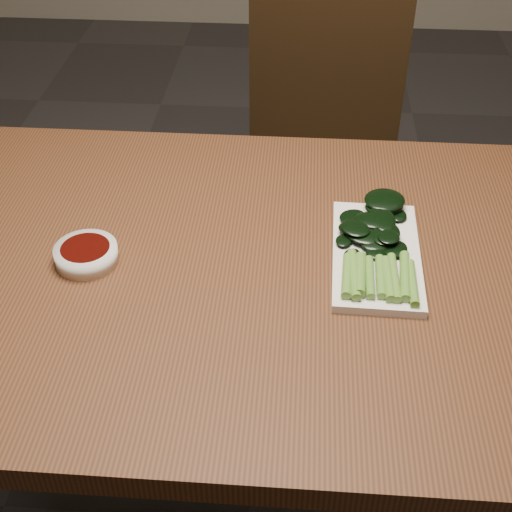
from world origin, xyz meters
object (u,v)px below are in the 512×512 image
object	(u,v)px
serving_plate	(376,255)
gai_lan	(377,239)
table	(245,295)
sauce_bowl	(86,254)
chair_far	(316,161)

from	to	relation	value
serving_plate	gai_lan	distance (m)	0.03
table	serving_plate	distance (m)	0.22
table	serving_plate	world-z (taller)	serving_plate
gai_lan	sauce_bowl	bearing A→B (deg)	-172.38
chair_far	gai_lan	bearing A→B (deg)	-74.02
chair_far	table	bearing A→B (deg)	-90.12
chair_far	sauce_bowl	world-z (taller)	chair_far
chair_far	serving_plate	xyz separation A→B (m)	(0.09, -0.73, 0.27)
serving_plate	table	bearing A→B (deg)	-173.90
table	sauce_bowl	xyz separation A→B (m)	(-0.25, -0.02, 0.09)
chair_far	gai_lan	xyz separation A→B (m)	(0.09, -0.71, 0.29)
table	sauce_bowl	size ratio (longest dim) A/B	14.27
gai_lan	serving_plate	bearing A→B (deg)	-92.84
table	gai_lan	distance (m)	0.23
table	chair_far	bearing A→B (deg)	80.96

